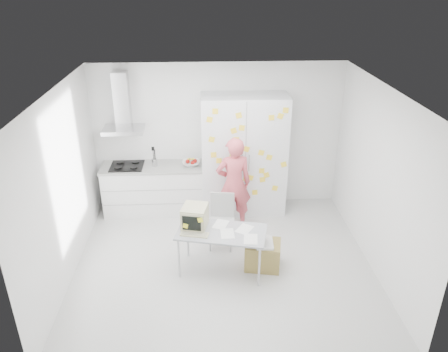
{
  "coord_description": "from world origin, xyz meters",
  "views": [
    {
      "loc": [
        -0.28,
        -5.53,
        4.11
      ],
      "look_at": [
        0.04,
        0.65,
        1.18
      ],
      "focal_mm": 35.0,
      "sensor_mm": 36.0,
      "label": 1
    }
  ],
  "objects_px": {
    "person": "(234,184)",
    "chair": "(222,217)",
    "cardboard_box": "(263,254)",
    "desk": "(204,223)"
  },
  "relations": [
    {
      "from": "desk",
      "to": "person",
      "type": "bearing_deg",
      "value": 78.81
    },
    {
      "from": "desk",
      "to": "cardboard_box",
      "type": "distance_m",
      "value": 1.03
    },
    {
      "from": "person",
      "to": "chair",
      "type": "xyz_separation_m",
      "value": [
        -0.23,
        -0.53,
        -0.33
      ]
    },
    {
      "from": "chair",
      "to": "cardboard_box",
      "type": "bearing_deg",
      "value": -39.62
    },
    {
      "from": "chair",
      "to": "cardboard_box",
      "type": "relative_size",
      "value": 1.51
    },
    {
      "from": "person",
      "to": "chair",
      "type": "bearing_deg",
      "value": 59.15
    },
    {
      "from": "person",
      "to": "cardboard_box",
      "type": "relative_size",
      "value": 2.82
    },
    {
      "from": "chair",
      "to": "desk",
      "type": "bearing_deg",
      "value": -106.47
    },
    {
      "from": "cardboard_box",
      "to": "person",
      "type": "bearing_deg",
      "value": 107.14
    },
    {
      "from": "cardboard_box",
      "to": "desk",
      "type": "bearing_deg",
      "value": 178.19
    }
  ]
}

